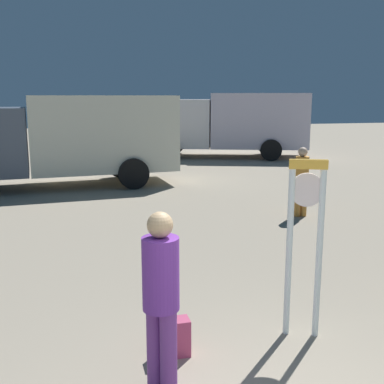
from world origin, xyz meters
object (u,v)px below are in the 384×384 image
(person_near_clock, at_px, (161,295))
(box_truck_far, at_px, (238,122))
(backpack, at_px, (174,337))
(person_distant, at_px, (302,178))
(box_truck_near, at_px, (78,136))
(standing_clock, at_px, (305,231))

(person_near_clock, bearing_deg, box_truck_far, 67.92)
(backpack, height_order, person_distant, person_distant)
(person_distant, bearing_deg, box_truck_far, 77.79)
(person_distant, relative_size, box_truck_near, 0.25)
(backpack, xyz_separation_m, box_truck_near, (-0.72, 10.16, 1.30))
(standing_clock, height_order, box_truck_near, box_truck_near)
(box_truck_near, distance_m, box_truck_far, 8.80)
(standing_clock, xyz_separation_m, backpack, (-1.49, -0.07, -1.02))
(person_near_clock, bearing_deg, box_truck_near, 92.49)
(box_truck_near, xyz_separation_m, box_truck_far, (7.00, 5.33, 0.06))
(person_distant, height_order, box_truck_near, box_truck_near)
(person_distant, xyz_separation_m, box_truck_near, (-4.74, 5.14, 0.62))
(person_near_clock, bearing_deg, person_distant, 52.86)
(standing_clock, distance_m, person_near_clock, 1.88)
(standing_clock, bearing_deg, box_truck_near, 102.32)
(person_near_clock, distance_m, person_distant, 7.07)
(person_near_clock, height_order, box_truck_far, box_truck_far)
(backpack, xyz_separation_m, box_truck_far, (6.29, 15.50, 1.36))
(standing_clock, distance_m, box_truck_near, 10.34)
(person_near_clock, xyz_separation_m, box_truck_far, (6.53, 16.11, 0.60))
(standing_clock, distance_m, box_truck_far, 16.16)
(backpack, height_order, box_truck_near, box_truck_near)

